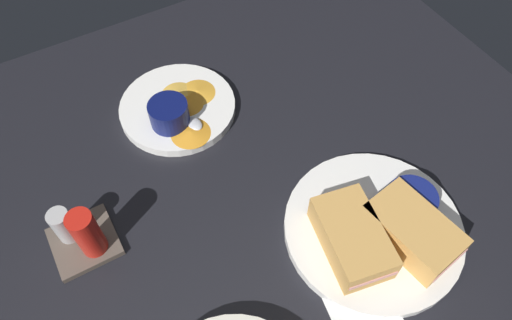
{
  "coord_description": "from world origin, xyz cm",
  "views": [
    {
      "loc": [
        -27.64,
        18.62,
        63.89
      ],
      "look_at": [
        9.36,
        -2.45,
        3.0
      ],
      "focal_mm": 33.37,
      "sensor_mm": 36.0,
      "label": 1
    }
  ],
  "objects_px": {
    "sandwich_half_near": "(352,238)",
    "spoon_by_gravy_ramekin": "(191,119)",
    "spoon_by_dark_ramekin": "(384,233)",
    "condiment_caddy": "(81,234)",
    "ramekin_dark_sauce": "(410,202)",
    "plate_sandwich_main": "(373,229)",
    "plate_chips_companion": "(178,108)",
    "ramekin_light_gravy": "(169,113)",
    "sandwich_half_far": "(412,231)"
  },
  "relations": [
    {
      "from": "plate_sandwich_main",
      "to": "sandwich_half_near",
      "type": "bearing_deg",
      "value": 97.19
    },
    {
      "from": "ramekin_dark_sauce",
      "to": "spoon_by_gravy_ramekin",
      "type": "xyz_separation_m",
      "value": [
        0.32,
        0.21,
        -0.02
      ]
    },
    {
      "from": "plate_sandwich_main",
      "to": "spoon_by_dark_ramekin",
      "type": "distance_m",
      "value": 0.02
    },
    {
      "from": "sandwich_half_near",
      "to": "plate_chips_companion",
      "type": "height_order",
      "value": "sandwich_half_near"
    },
    {
      "from": "condiment_caddy",
      "to": "ramekin_dark_sauce",
      "type": "bearing_deg",
      "value": -113.62
    },
    {
      "from": "sandwich_half_near",
      "to": "ramekin_dark_sauce",
      "type": "bearing_deg",
      "value": -87.69
    },
    {
      "from": "sandwich_half_far",
      "to": "plate_chips_companion",
      "type": "xyz_separation_m",
      "value": [
        0.4,
        0.18,
        -0.03
      ]
    },
    {
      "from": "sandwich_half_near",
      "to": "plate_chips_companion",
      "type": "xyz_separation_m",
      "value": [
        0.36,
        0.1,
        -0.03
      ]
    },
    {
      "from": "spoon_by_dark_ramekin",
      "to": "plate_chips_companion",
      "type": "bearing_deg",
      "value": 22.63
    },
    {
      "from": "plate_sandwich_main",
      "to": "ramekin_light_gravy",
      "type": "height_order",
      "value": "ramekin_light_gravy"
    },
    {
      "from": "ramekin_light_gravy",
      "to": "ramekin_dark_sauce",
      "type": "bearing_deg",
      "value": -144.32
    },
    {
      "from": "sandwich_half_near",
      "to": "spoon_by_gravy_ramekin",
      "type": "bearing_deg",
      "value": 17.01
    },
    {
      "from": "ramekin_dark_sauce",
      "to": "plate_sandwich_main",
      "type": "bearing_deg",
      "value": 88.19
    },
    {
      "from": "plate_chips_companion",
      "to": "condiment_caddy",
      "type": "distance_m",
      "value": 0.28
    },
    {
      "from": "sandwich_half_near",
      "to": "ramekin_dark_sauce",
      "type": "relative_size",
      "value": 1.97
    },
    {
      "from": "plate_chips_companion",
      "to": "spoon_by_gravy_ramekin",
      "type": "bearing_deg",
      "value": -173.09
    },
    {
      "from": "ramekin_dark_sauce",
      "to": "spoon_by_dark_ramekin",
      "type": "distance_m",
      "value": 0.06
    },
    {
      "from": "sandwich_half_far",
      "to": "ramekin_dark_sauce",
      "type": "height_order",
      "value": "sandwich_half_far"
    },
    {
      "from": "spoon_by_gravy_ramekin",
      "to": "plate_sandwich_main",
      "type": "bearing_deg",
      "value": -154.86
    },
    {
      "from": "sandwich_half_near",
      "to": "spoon_by_dark_ramekin",
      "type": "bearing_deg",
      "value": -101.94
    },
    {
      "from": "spoon_by_gravy_ramekin",
      "to": "condiment_caddy",
      "type": "distance_m",
      "value": 0.26
    },
    {
      "from": "sandwich_half_near",
      "to": "plate_chips_companion",
      "type": "relative_size",
      "value": 0.71
    },
    {
      "from": "spoon_by_dark_ramekin",
      "to": "ramekin_light_gravy",
      "type": "distance_m",
      "value": 0.39
    },
    {
      "from": "spoon_by_dark_ramekin",
      "to": "condiment_caddy",
      "type": "xyz_separation_m",
      "value": [
        0.2,
        0.38,
        0.01
      ]
    },
    {
      "from": "plate_sandwich_main",
      "to": "spoon_by_dark_ramekin",
      "type": "xyz_separation_m",
      "value": [
        -0.02,
        -0.0,
        0.01
      ]
    },
    {
      "from": "spoon_by_gravy_ramekin",
      "to": "condiment_caddy",
      "type": "relative_size",
      "value": 1.05
    },
    {
      "from": "plate_sandwich_main",
      "to": "plate_chips_companion",
      "type": "distance_m",
      "value": 0.39
    },
    {
      "from": "sandwich_half_near",
      "to": "condiment_caddy",
      "type": "relative_size",
      "value": 1.51
    },
    {
      "from": "plate_sandwich_main",
      "to": "spoon_by_dark_ramekin",
      "type": "height_order",
      "value": "spoon_by_dark_ramekin"
    },
    {
      "from": "spoon_by_gravy_ramekin",
      "to": "spoon_by_dark_ramekin",
      "type": "bearing_deg",
      "value": -155.46
    },
    {
      "from": "sandwich_half_far",
      "to": "plate_chips_companion",
      "type": "relative_size",
      "value": 0.7
    },
    {
      "from": "ramekin_dark_sauce",
      "to": "ramekin_light_gravy",
      "type": "distance_m",
      "value": 0.41
    },
    {
      "from": "condiment_caddy",
      "to": "sandwich_half_near",
      "type": "bearing_deg",
      "value": -120.83
    },
    {
      "from": "sandwich_half_near",
      "to": "ramekin_dark_sauce",
      "type": "height_order",
      "value": "sandwich_half_near"
    },
    {
      "from": "plate_sandwich_main",
      "to": "spoon_by_dark_ramekin",
      "type": "relative_size",
      "value": 2.65
    },
    {
      "from": "condiment_caddy",
      "to": "ramekin_light_gravy",
      "type": "bearing_deg",
      "value": -54.37
    },
    {
      "from": "plate_sandwich_main",
      "to": "ramekin_dark_sauce",
      "type": "bearing_deg",
      "value": -91.81
    },
    {
      "from": "plate_sandwich_main",
      "to": "ramekin_light_gravy",
      "type": "distance_m",
      "value": 0.37
    },
    {
      "from": "sandwich_half_far",
      "to": "condiment_caddy",
      "type": "distance_m",
      "value": 0.46
    },
    {
      "from": "ramekin_dark_sauce",
      "to": "plate_chips_companion",
      "type": "xyz_separation_m",
      "value": [
        0.36,
        0.21,
        -0.03
      ]
    },
    {
      "from": "plate_chips_companion",
      "to": "sandwich_half_far",
      "type": "bearing_deg",
      "value": -155.33
    },
    {
      "from": "spoon_by_dark_ramekin",
      "to": "condiment_caddy",
      "type": "relative_size",
      "value": 1.04
    },
    {
      "from": "sandwich_half_near",
      "to": "spoon_by_gravy_ramekin",
      "type": "relative_size",
      "value": 1.44
    },
    {
      "from": "sandwich_half_far",
      "to": "ramekin_light_gravy",
      "type": "height_order",
      "value": "sandwich_half_far"
    },
    {
      "from": "plate_chips_companion",
      "to": "condiment_caddy",
      "type": "height_order",
      "value": "condiment_caddy"
    },
    {
      "from": "ramekin_dark_sauce",
      "to": "condiment_caddy",
      "type": "relative_size",
      "value": 0.77
    },
    {
      "from": "spoon_by_dark_ramekin",
      "to": "spoon_by_gravy_ramekin",
      "type": "bearing_deg",
      "value": 24.54
    },
    {
      "from": "plate_chips_companion",
      "to": "ramekin_light_gravy",
      "type": "bearing_deg",
      "value": 140.19
    },
    {
      "from": "plate_chips_companion",
      "to": "spoon_by_gravy_ramekin",
      "type": "distance_m",
      "value": 0.05
    },
    {
      "from": "ramekin_dark_sauce",
      "to": "sandwich_half_near",
      "type": "bearing_deg",
      "value": 92.31
    }
  ]
}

